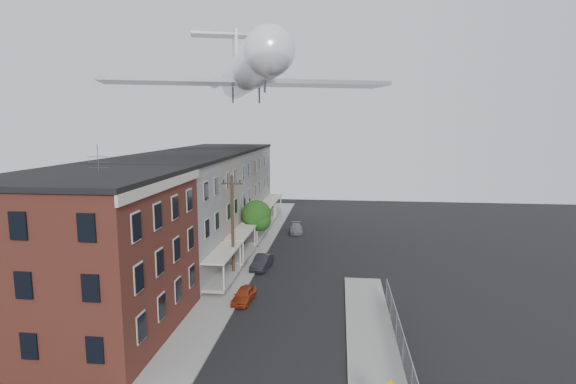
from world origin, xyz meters
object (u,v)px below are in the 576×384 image
(street_tree, at_px, (258,216))
(car_mid, at_px, (262,262))
(utility_pole, at_px, (233,226))
(airplane, at_px, (246,73))
(car_near, at_px, (244,295))
(car_far, at_px, (296,228))

(street_tree, xyz_separation_m, car_mid, (1.67, -6.99, -2.83))
(utility_pole, bearing_deg, airplane, 91.09)
(car_mid, height_order, airplane, airplane)
(car_mid, bearing_deg, utility_pole, -117.79)
(car_near, height_order, car_mid, car_mid)
(street_tree, bearing_deg, car_near, -83.61)
(utility_pole, bearing_deg, car_mid, 55.68)
(street_tree, distance_m, car_near, 15.30)
(utility_pole, distance_m, car_far, 18.04)
(car_near, relative_size, car_far, 0.87)
(car_near, bearing_deg, car_far, 90.29)
(street_tree, distance_m, airplane, 14.96)
(utility_pole, relative_size, car_mid, 2.37)
(car_mid, bearing_deg, airplane, 122.65)
(utility_pole, height_order, car_mid, utility_pole)
(street_tree, xyz_separation_m, car_near, (1.67, -14.93, -2.89))
(car_near, height_order, car_far, car_near)
(car_near, distance_m, car_mid, 7.94)
(airplane, bearing_deg, car_mid, -63.88)
(car_near, bearing_deg, airplane, 104.80)
(airplane, bearing_deg, utility_pole, -88.91)
(utility_pole, xyz_separation_m, street_tree, (0.33, 9.92, -1.22))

